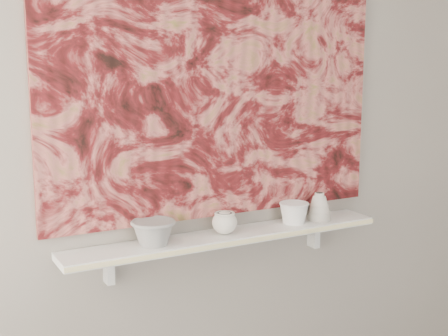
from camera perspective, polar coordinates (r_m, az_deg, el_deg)
wall_back at (r=2.59m, az=-0.69°, el=3.50°), size 3.60×0.00×3.60m
shelf at (r=2.59m, az=0.31°, el=-6.31°), size 1.40×0.18×0.03m
shelf_stripe at (r=2.52m, az=1.33°, el=-6.84°), size 1.40×0.01×0.02m
bracket_left at (r=2.49m, az=-10.50°, el=-9.01°), size 0.03×0.06×0.12m
bracket_right at (r=2.92m, az=8.20°, el=-6.02°), size 0.03×0.06×0.12m
painting at (r=2.56m, az=-0.55°, el=7.70°), size 1.50×0.02×1.10m
house_motif at (r=2.82m, az=7.70°, el=1.55°), size 0.09×0.00×0.08m
bowl_grey at (r=2.44m, az=-6.49°, el=-5.84°), size 0.23×0.23×0.10m
cup_cream at (r=2.57m, az=0.05°, el=-5.01°), size 0.13×0.13×0.09m
bell_vessel at (r=2.82m, az=8.69°, el=-3.46°), size 0.14×0.14×0.12m
bowl_white at (r=2.75m, az=6.41°, el=-4.08°), size 0.16×0.16×0.09m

